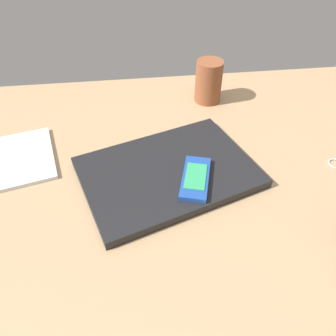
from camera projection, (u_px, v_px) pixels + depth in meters
The scene contains 6 objects.
desk_surface at pixel (214, 173), 67.92cm from camera, with size 120.00×80.00×3.00cm, color tan.
laptop_closed at pixel (168, 172), 64.52cm from camera, with size 32.72×22.87×1.81cm, color black.
cell_phone_on_laptop at pixel (196, 178), 61.26cm from camera, with size 7.91×12.17×1.10cm.
notepad at pixel (16, 159), 68.10cm from camera, with size 14.91×17.29×0.80cm, color white.
key_ring at pixel (336, 164), 67.42cm from camera, with size 3.18×3.18×0.36cm, color silver.
pen_cup at pixel (209, 81), 82.59cm from camera, with size 6.66×6.66×10.59cm, color brown.
Camera 1 is at (-15.58, -47.77, 48.17)cm, focal length 35.14 mm.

